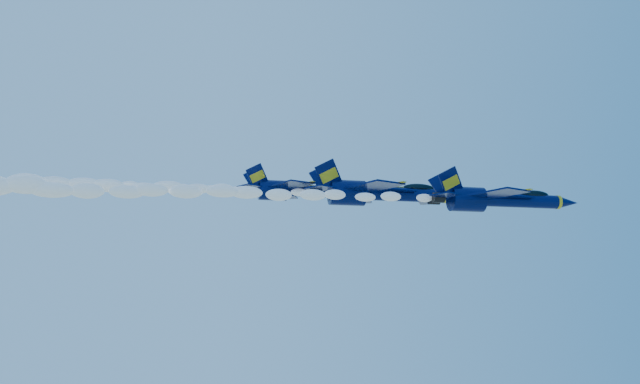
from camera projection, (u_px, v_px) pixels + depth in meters
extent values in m
cylinder|color=#020A39|center=(520.00, 201.00, 74.53)|extent=(8.54, 1.42, 1.42)
ellipsoid|color=#020A39|center=(467.00, 199.00, 73.26)|extent=(1.48, 2.56, 6.07)
cone|color=#020A39|center=(567.00, 203.00, 75.70)|extent=(2.47, 1.42, 1.42)
cylinder|color=gold|center=(558.00, 202.00, 75.46)|extent=(0.33, 1.48, 1.48)
ellipsoid|color=black|center=(534.00, 195.00, 75.00)|extent=(3.42, 1.11, 0.94)
cube|color=gold|center=(534.00, 197.00, 74.95)|extent=(3.99, 0.95, 0.17)
cube|color=#020A39|center=(499.00, 193.00, 69.98)|extent=(5.09, 6.03, 0.17)
cube|color=#020A39|center=(467.00, 205.00, 77.28)|extent=(5.09, 6.03, 0.17)
cube|color=gold|center=(511.00, 193.00, 70.28)|extent=(2.29, 4.75, 0.09)
cube|color=gold|center=(478.00, 205.00, 77.58)|extent=(2.29, 4.75, 0.09)
cube|color=#020A39|center=(451.00, 183.00, 72.12)|extent=(3.09, 0.98, 3.33)
cube|color=#020A39|center=(443.00, 186.00, 74.03)|extent=(3.09, 0.98, 3.33)
cylinder|color=black|center=(439.00, 198.00, 71.96)|extent=(1.14, 1.04, 1.04)
cylinder|color=black|center=(434.00, 200.00, 73.14)|extent=(1.14, 1.04, 1.04)
cube|color=gold|center=(494.00, 193.00, 74.06)|extent=(10.44, 0.33, 0.08)
ellipsoid|color=white|center=(165.00, 191.00, 66.78)|extent=(53.15, 1.98, 1.79)
cylinder|color=#020A39|center=(404.00, 194.00, 82.92)|extent=(9.77, 1.63, 1.63)
ellipsoid|color=#020A39|center=(347.00, 193.00, 81.46)|extent=(1.69, 2.93, 6.95)
cone|color=#020A39|center=(454.00, 196.00, 84.25)|extent=(2.82, 1.63, 1.63)
cylinder|color=gold|center=(444.00, 196.00, 83.98)|extent=(0.38, 1.69, 1.69)
ellipsoid|color=black|center=(419.00, 188.00, 83.45)|extent=(3.91, 1.27, 1.07)
cube|color=gold|center=(419.00, 191.00, 83.40)|extent=(4.56, 1.09, 0.20)
cube|color=#020A39|center=(374.00, 186.00, 77.71)|extent=(5.82, 6.90, 0.20)
cube|color=#020A39|center=(354.00, 199.00, 86.06)|extent=(5.82, 6.90, 0.20)
cube|color=gold|center=(388.00, 186.00, 78.05)|extent=(2.62, 5.44, 0.11)
cube|color=gold|center=(366.00, 199.00, 86.40)|extent=(2.62, 5.44, 0.11)
cube|color=#020A39|center=(329.00, 176.00, 80.16)|extent=(3.54, 1.12, 3.81)
cube|color=#020A39|center=(324.00, 179.00, 82.35)|extent=(3.54, 1.12, 3.81)
cylinder|color=black|center=(316.00, 191.00, 79.97)|extent=(1.30, 1.19, 1.19)
cylinder|color=black|center=(313.00, 193.00, 81.33)|extent=(1.30, 1.19, 1.19)
cube|color=gold|center=(377.00, 186.00, 82.38)|extent=(11.94, 0.38, 0.09)
ellipsoid|color=white|center=(63.00, 185.00, 74.86)|extent=(53.15, 2.27, 2.04)
cylinder|color=#020A39|center=(319.00, 192.00, 85.84)|extent=(8.08, 1.35, 1.35)
ellipsoid|color=#020A39|center=(273.00, 190.00, 84.63)|extent=(1.40, 2.43, 5.75)
cone|color=#020A39|center=(361.00, 193.00, 86.94)|extent=(2.34, 1.35, 1.35)
cylinder|color=gold|center=(352.00, 193.00, 86.71)|extent=(0.31, 1.40, 1.40)
ellipsoid|color=black|center=(331.00, 187.00, 86.28)|extent=(3.23, 1.05, 0.89)
cube|color=gold|center=(331.00, 189.00, 86.23)|extent=(3.77, 0.90, 0.16)
cube|color=#020A39|center=(291.00, 185.00, 81.53)|extent=(4.82, 5.71, 0.16)
cube|color=#020A39|center=(281.00, 195.00, 88.44)|extent=(4.82, 5.71, 0.16)
cube|color=gold|center=(302.00, 185.00, 81.81)|extent=(2.17, 4.50, 0.09)
cube|color=gold|center=(291.00, 195.00, 88.72)|extent=(2.17, 4.50, 0.09)
cube|color=#020A39|center=(257.00, 177.00, 83.55)|extent=(2.93, 0.92, 3.15)
cube|color=#020A39|center=(255.00, 180.00, 85.37)|extent=(2.93, 0.92, 3.15)
cylinder|color=black|center=(247.00, 189.00, 83.40)|extent=(1.08, 0.99, 0.99)
cylinder|color=black|center=(246.00, 190.00, 84.52)|extent=(1.08, 0.99, 0.99)
cube|color=gold|center=(297.00, 185.00, 85.39)|extent=(9.88, 0.31, 0.07)
ellipsoid|color=white|center=(1.00, 183.00, 78.20)|extent=(53.15, 1.88, 1.69)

